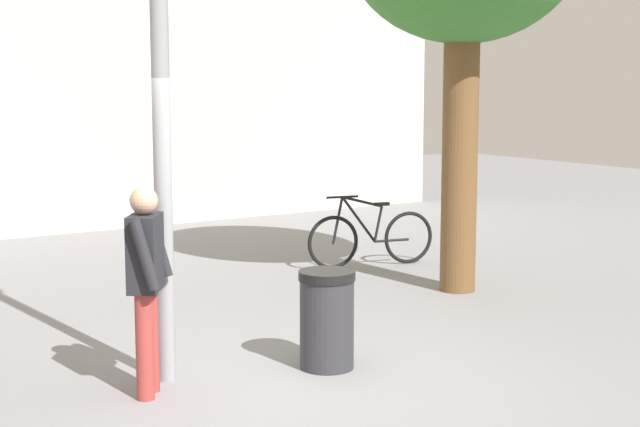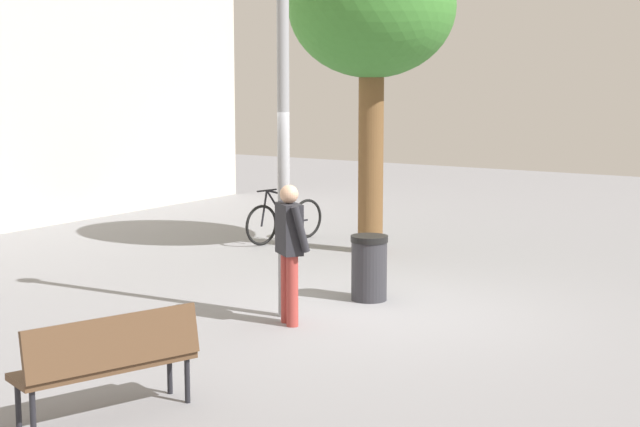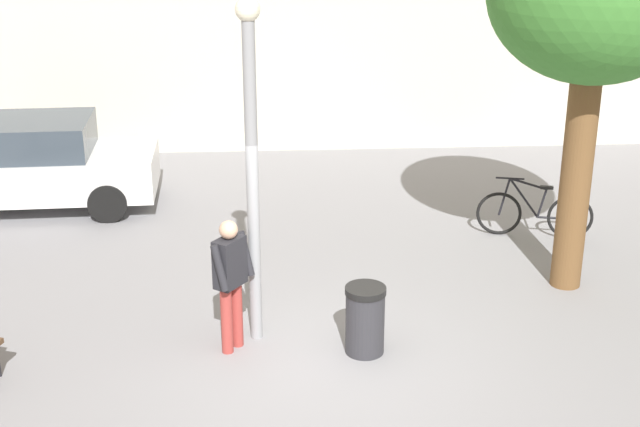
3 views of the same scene
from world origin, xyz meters
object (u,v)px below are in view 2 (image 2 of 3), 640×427
person_by_lamppost (290,244)px  park_bench (109,357)px  trash_bin (369,268)px  lamppost (283,122)px  plaza_tree (372,11)px  bicycle_black (284,220)px

person_by_lamppost → park_bench: person_by_lamppost is taller
trash_bin → person_by_lamppost: bearing=173.7°
person_by_lamppost → trash_bin: person_by_lamppost is taller
person_by_lamppost → park_bench: size_ratio=1.00×
lamppost → person_by_lamppost: 1.47m
person_by_lamppost → plaza_tree: plaza_tree is taller
park_bench → bicycle_black: bicycle_black is taller
person_by_lamppost → park_bench: bearing=-172.2°
lamppost → park_bench: (-3.72, -0.75, -1.84)m
lamppost → plaza_tree: plaza_tree is taller
lamppost → park_bench: size_ratio=2.51×
lamppost → plaza_tree: 4.77m
plaza_tree → trash_bin: 4.94m
person_by_lamppost → trash_bin: bearing=-6.3°
park_bench → person_by_lamppost: bearing=7.8°
lamppost → person_by_lamppost: lamppost is taller
person_by_lamppost → plaza_tree: size_ratio=0.32×
lamppost → person_by_lamppost: size_ratio=2.50×
lamppost → bicycle_black: bearing=34.7°
plaza_tree → bicycle_black: (0.04, 1.77, -3.57)m
lamppost → park_bench: 4.21m
lamppost → plaza_tree: (4.32, 1.25, 1.58)m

